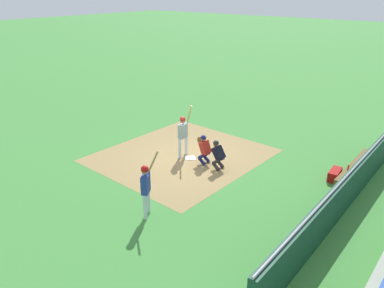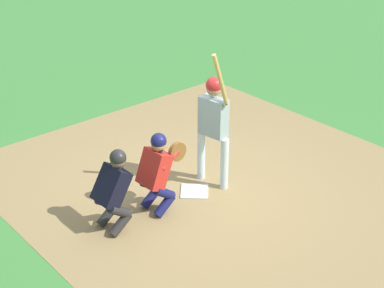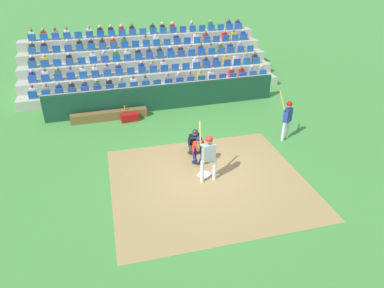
% 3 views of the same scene
% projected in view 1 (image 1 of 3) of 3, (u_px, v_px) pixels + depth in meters
% --- Properties ---
extents(ground_plane, '(160.00, 160.00, 0.00)m').
position_uv_depth(ground_plane, '(190.00, 158.00, 16.67)').
color(ground_plane, '#40863A').
extents(infield_dirt_patch, '(7.24, 6.59, 0.01)m').
position_uv_depth(infield_dirt_patch, '(182.00, 155.00, 16.96)').
color(infield_dirt_patch, '#997E4D').
rests_on(infield_dirt_patch, ground_plane).
extents(home_plate_marker, '(0.62, 0.62, 0.02)m').
position_uv_depth(home_plate_marker, '(190.00, 158.00, 16.67)').
color(home_plate_marker, white).
rests_on(home_plate_marker, infield_dirt_patch).
extents(batter_at_plate, '(0.65, 0.44, 2.35)m').
position_uv_depth(batter_at_plate, '(183.00, 132.00, 16.46)').
color(batter_at_plate, silver).
rests_on(batter_at_plate, ground_plane).
extents(catcher_crouching, '(0.47, 0.71, 1.30)m').
position_uv_depth(catcher_crouching, '(204.00, 148.00, 15.96)').
color(catcher_crouching, '#161A52').
rests_on(catcher_crouching, ground_plane).
extents(home_plate_umpire, '(0.47, 0.51, 1.26)m').
position_uv_depth(home_plate_umpire, '(218.00, 153.00, 15.49)').
color(home_plate_umpire, '#282626').
rests_on(home_plate_umpire, ground_plane).
extents(dugout_wall, '(12.26, 0.24, 1.42)m').
position_uv_depth(dugout_wall, '(345.00, 193.00, 12.55)').
color(dugout_wall, '#143F2A').
rests_on(dugout_wall, ground_plane).
extents(dugout_bench, '(3.76, 0.40, 0.44)m').
position_uv_depth(dugout_bench, '(355.00, 169.00, 15.22)').
color(dugout_bench, brown).
rests_on(dugout_bench, ground_plane).
extents(water_bottle_on_bench, '(0.07, 0.07, 0.25)m').
position_uv_depth(water_bottle_on_bench, '(348.00, 168.00, 14.55)').
color(water_bottle_on_bench, '#DF5626').
rests_on(water_bottle_on_bench, dugout_bench).
extents(equipment_duffel_bag, '(0.88, 0.43, 0.39)m').
position_uv_depth(equipment_duffel_bag, '(335.00, 175.00, 14.81)').
color(equipment_duffel_bag, '#A21210').
rests_on(equipment_duffel_bag, ground_plane).
extents(on_deck_batter, '(0.69, 0.47, 2.28)m').
position_uv_depth(on_deck_batter, '(146.00, 185.00, 12.09)').
color(on_deck_batter, silver).
rests_on(on_deck_batter, ground_plane).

